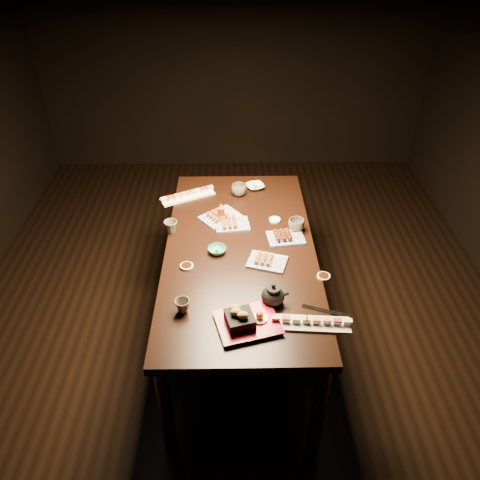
# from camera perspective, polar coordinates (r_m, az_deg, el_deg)

# --- Properties ---
(ground) EXTENTS (5.00, 5.00, 0.00)m
(ground) POSITION_cam_1_polar(r_m,az_deg,el_deg) (3.41, -0.40, -9.93)
(ground) COLOR black
(ground) RESTS_ON ground
(dining_table) EXTENTS (1.22, 1.94, 0.75)m
(dining_table) POSITION_cam_1_polar(r_m,az_deg,el_deg) (3.07, 0.02, -6.52)
(dining_table) COLOR black
(dining_table) RESTS_ON ground
(sushi_platter_near) EXTENTS (0.39, 0.14, 0.05)m
(sushi_platter_near) POSITION_cam_1_polar(r_m,az_deg,el_deg) (2.36, 8.71, -9.79)
(sushi_platter_near) COLOR white
(sushi_platter_near) RESTS_ON dining_table
(sushi_platter_far) EXTENTS (0.39, 0.27, 0.05)m
(sushi_platter_far) POSITION_cam_1_polar(r_m,az_deg,el_deg) (3.32, -6.43, 5.54)
(sushi_platter_far) COLOR white
(sushi_platter_far) RESTS_ON dining_table
(yakitori_plate_center) EXTENTS (0.23, 0.18, 0.05)m
(yakitori_plate_center) POSITION_cam_1_polar(r_m,az_deg,el_deg) (3.00, -0.96, 2.21)
(yakitori_plate_center) COLOR #828EB6
(yakitori_plate_center) RESTS_ON dining_table
(yakitori_plate_right) EXTENTS (0.25, 0.21, 0.06)m
(yakitori_plate_right) POSITION_cam_1_polar(r_m,az_deg,el_deg) (2.70, 3.34, -2.34)
(yakitori_plate_right) COLOR #828EB6
(yakitori_plate_right) RESTS_ON dining_table
(yakitori_plate_left) EXTENTS (0.30, 0.29, 0.06)m
(yakitori_plate_left) POSITION_cam_1_polar(r_m,az_deg,el_deg) (3.08, -2.43, 3.16)
(yakitori_plate_left) COLOR #828EB6
(yakitori_plate_left) RESTS_ON dining_table
(tsukune_plate) EXTENTS (0.24, 0.19, 0.06)m
(tsukune_plate) POSITION_cam_1_polar(r_m,az_deg,el_deg) (2.90, 5.61, 0.60)
(tsukune_plate) COLOR #828EB6
(tsukune_plate) RESTS_ON dining_table
(edamame_bowl_green) EXTENTS (0.12, 0.12, 0.03)m
(edamame_bowl_green) POSITION_cam_1_polar(r_m,az_deg,el_deg) (2.78, -2.81, -1.24)
(edamame_bowl_green) COLOR #2E8D6C
(edamame_bowl_green) RESTS_ON dining_table
(edamame_bowl_cream) EXTENTS (0.16, 0.16, 0.03)m
(edamame_bowl_cream) POSITION_cam_1_polar(r_m,az_deg,el_deg) (3.42, 1.85, 6.54)
(edamame_bowl_cream) COLOR beige
(edamame_bowl_cream) RESTS_ON dining_table
(tempura_tray) EXTENTS (0.36, 0.31, 0.11)m
(tempura_tray) POSITION_cam_1_polar(r_m,az_deg,el_deg) (2.31, 0.96, -9.36)
(tempura_tray) COLOR black
(tempura_tray) RESTS_ON dining_table
(teacup_near_left) EXTENTS (0.08, 0.08, 0.07)m
(teacup_near_left) POSITION_cam_1_polar(r_m,az_deg,el_deg) (2.41, -7.01, -7.97)
(teacup_near_left) COLOR brown
(teacup_near_left) RESTS_ON dining_table
(teacup_mid_right) EXTENTS (0.12, 0.12, 0.08)m
(teacup_mid_right) POSITION_cam_1_polar(r_m,az_deg,el_deg) (2.97, 6.86, 1.82)
(teacup_mid_right) COLOR brown
(teacup_mid_right) RESTS_ON dining_table
(teacup_far_left) EXTENTS (0.09, 0.09, 0.08)m
(teacup_far_left) POSITION_cam_1_polar(r_m,az_deg,el_deg) (2.97, -8.43, 1.62)
(teacup_far_left) COLOR brown
(teacup_far_left) RESTS_ON dining_table
(teacup_far_right) EXTENTS (0.14, 0.14, 0.08)m
(teacup_far_right) POSITION_cam_1_polar(r_m,az_deg,el_deg) (3.32, -0.15, 6.11)
(teacup_far_right) COLOR brown
(teacup_far_right) RESTS_ON dining_table
(teapot) EXTENTS (0.15, 0.15, 0.12)m
(teapot) POSITION_cam_1_polar(r_m,az_deg,el_deg) (2.43, 4.05, -6.57)
(teapot) COLOR black
(teapot) RESTS_ON dining_table
(condiment_bottle) EXTENTS (0.05, 0.05, 0.13)m
(condiment_bottle) POSITION_cam_1_polar(r_m,az_deg,el_deg) (3.04, -2.30, 3.42)
(condiment_bottle) COLOR #612B0D
(condiment_bottle) RESTS_ON dining_table
(sauce_dish_west) EXTENTS (0.11, 0.11, 0.01)m
(sauce_dish_west) POSITION_cam_1_polar(r_m,az_deg,el_deg) (2.69, -6.51, -3.19)
(sauce_dish_west) COLOR white
(sauce_dish_west) RESTS_ON dining_table
(sauce_dish_east) EXTENTS (0.09, 0.09, 0.01)m
(sauce_dish_east) POSITION_cam_1_polar(r_m,az_deg,el_deg) (3.07, 4.26, 2.47)
(sauce_dish_east) COLOR white
(sauce_dish_east) RESTS_ON dining_table
(sauce_dish_se) EXTENTS (0.08, 0.08, 0.01)m
(sauce_dish_se) POSITION_cam_1_polar(r_m,az_deg,el_deg) (2.65, 10.14, -4.39)
(sauce_dish_se) COLOR white
(sauce_dish_se) RESTS_ON dining_table
(sauce_dish_nw) EXTENTS (0.09, 0.09, 0.01)m
(sauce_dish_nw) POSITION_cam_1_polar(r_m,az_deg,el_deg) (3.30, -8.00, 4.79)
(sauce_dish_nw) COLOR white
(sauce_dish_nw) RESTS_ON dining_table
(chopsticks_near) EXTENTS (0.22, 0.12, 0.01)m
(chopsticks_near) POSITION_cam_1_polar(r_m,az_deg,el_deg) (2.37, 2.26, -9.79)
(chopsticks_near) COLOR black
(chopsticks_near) RESTS_ON dining_table
(chopsticks_se) EXTENTS (0.23, 0.10, 0.01)m
(chopsticks_se) POSITION_cam_1_polar(r_m,az_deg,el_deg) (2.45, 10.32, -8.46)
(chopsticks_se) COLOR black
(chopsticks_se) RESTS_ON dining_table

